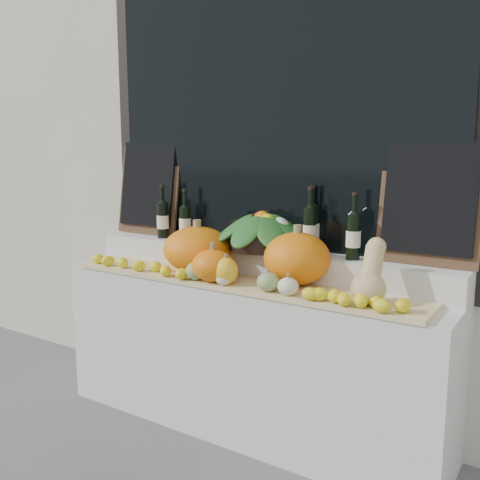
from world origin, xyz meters
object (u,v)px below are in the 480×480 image
(pumpkin_left, at_px, (197,249))
(butternut_squash, at_px, (370,277))
(produce_bowl, at_px, (262,230))
(wine_bottle_tall, at_px, (312,228))
(pumpkin_right, at_px, (297,258))

(pumpkin_left, xyz_separation_m, butternut_squash, (1.06, -0.08, -0.01))
(pumpkin_left, distance_m, produce_bowl, 0.39)
(butternut_squash, distance_m, wine_bottle_tall, 0.61)
(pumpkin_left, distance_m, butternut_squash, 1.06)
(pumpkin_left, bearing_deg, pumpkin_right, 4.01)
(butternut_squash, xyz_separation_m, produce_bowl, (-0.74, 0.28, 0.12))
(wine_bottle_tall, bearing_deg, butternut_squash, -37.46)
(pumpkin_right, relative_size, produce_bowl, 0.59)
(pumpkin_left, xyz_separation_m, produce_bowl, (0.32, 0.20, 0.11))
(pumpkin_left, relative_size, produce_bowl, 0.66)
(pumpkin_left, relative_size, pumpkin_right, 1.13)
(produce_bowl, height_order, wine_bottle_tall, wine_bottle_tall)
(pumpkin_right, distance_m, produce_bowl, 0.35)
(pumpkin_left, xyz_separation_m, pumpkin_right, (0.62, 0.04, 0.01))
(pumpkin_right, xyz_separation_m, produce_bowl, (-0.30, 0.15, 0.10))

